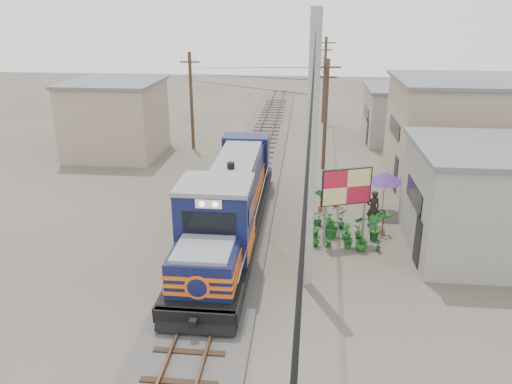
# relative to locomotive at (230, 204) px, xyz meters

# --- Properties ---
(ground) EXTENTS (120.00, 120.00, 0.00)m
(ground) POSITION_rel_locomotive_xyz_m (0.00, -3.19, -1.65)
(ground) COLOR #473F35
(ground) RESTS_ON ground
(ballast) EXTENTS (3.60, 70.00, 0.16)m
(ballast) POSITION_rel_locomotive_xyz_m (0.00, 6.81, -1.57)
(ballast) COLOR #595651
(ballast) RESTS_ON ground
(track) EXTENTS (1.15, 70.00, 0.12)m
(track) POSITION_rel_locomotive_xyz_m (0.00, 6.81, -1.39)
(track) COLOR #51331E
(track) RESTS_ON ground
(locomotive) EXTENTS (2.78, 15.10, 3.74)m
(locomotive) POSITION_rel_locomotive_xyz_m (0.00, 0.00, 0.00)
(locomotive) COLOR black
(locomotive) RESTS_ON ground
(utility_pole_main) EXTENTS (0.40, 0.40, 10.00)m
(utility_pole_main) POSITION_rel_locomotive_xyz_m (3.50, -3.69, 3.35)
(utility_pole_main) COLOR #9E9B93
(utility_pole_main) RESTS_ON ground
(wooden_pole_mid) EXTENTS (1.60, 0.24, 7.00)m
(wooden_pole_mid) POSITION_rel_locomotive_xyz_m (4.50, 10.81, 2.03)
(wooden_pole_mid) COLOR #4C3826
(wooden_pole_mid) RESTS_ON ground
(wooden_pole_far) EXTENTS (1.60, 0.24, 7.50)m
(wooden_pole_far) POSITION_rel_locomotive_xyz_m (4.80, 24.81, 2.28)
(wooden_pole_far) COLOR #4C3826
(wooden_pole_far) RESTS_ON ground
(wooden_pole_left) EXTENTS (1.60, 0.24, 7.00)m
(wooden_pole_left) POSITION_rel_locomotive_xyz_m (-5.00, 14.81, 2.03)
(wooden_pole_left) COLOR #4C3826
(wooden_pole_left) RESTS_ON ground
(power_lines) EXTENTS (9.65, 19.00, 3.30)m
(power_lines) POSITION_rel_locomotive_xyz_m (-0.14, 5.30, 5.91)
(power_lines) COLOR black
(power_lines) RESTS_ON ground
(shophouse_front) EXTENTS (7.35, 6.30, 4.70)m
(shophouse_front) POSITION_rel_locomotive_xyz_m (11.50, -0.19, 0.71)
(shophouse_front) COLOR gray
(shophouse_front) RESTS_ON ground
(shophouse_mid) EXTENTS (8.40, 7.35, 6.20)m
(shophouse_mid) POSITION_rel_locomotive_xyz_m (12.50, 8.81, 1.46)
(shophouse_mid) COLOR gray
(shophouse_mid) RESTS_ON ground
(shophouse_back) EXTENTS (6.30, 6.30, 4.20)m
(shophouse_back) POSITION_rel_locomotive_xyz_m (11.00, 18.81, 0.46)
(shophouse_back) COLOR gray
(shophouse_back) RESTS_ON ground
(shophouse_left) EXTENTS (6.30, 6.30, 5.20)m
(shophouse_left) POSITION_rel_locomotive_xyz_m (-10.00, 12.81, 0.96)
(shophouse_left) COLOR gray
(shophouse_left) RESTS_ON ground
(billboard) EXTENTS (2.17, 0.87, 3.50)m
(billboard) POSITION_rel_locomotive_xyz_m (5.14, -0.04, 0.93)
(billboard) COLOR #99999E
(billboard) RESTS_ON ground
(market_umbrella) EXTENTS (2.53, 2.53, 2.19)m
(market_umbrella) POSITION_rel_locomotive_xyz_m (7.35, 3.69, 0.27)
(market_umbrella) COLOR black
(market_umbrella) RESTS_ON ground
(vendor) EXTENTS (0.75, 0.59, 1.82)m
(vendor) POSITION_rel_locomotive_xyz_m (6.63, 1.96, -0.74)
(vendor) COLOR black
(vendor) RESTS_ON ground
(plant_nursery) EXTENTS (3.29, 3.14, 1.14)m
(plant_nursery) POSITION_rel_locomotive_xyz_m (5.08, 0.38, -1.17)
(plant_nursery) COLOR #195A1E
(plant_nursery) RESTS_ON ground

